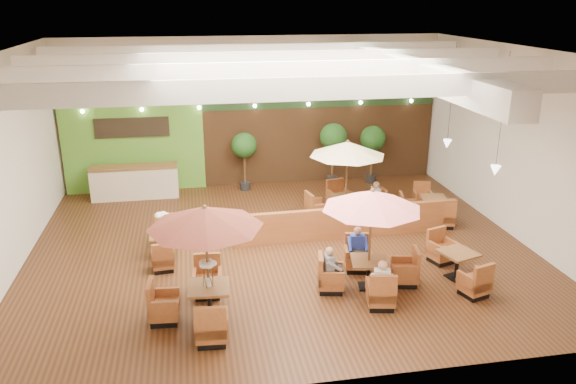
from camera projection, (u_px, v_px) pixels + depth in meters
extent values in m
plane|color=#381E0F|center=(281.00, 248.00, 16.07)|extent=(14.00, 14.00, 0.00)
cube|color=silver|center=(254.00, 112.00, 20.75)|extent=(14.00, 0.04, 5.50)
cube|color=silver|center=(337.00, 247.00, 9.59)|extent=(14.00, 0.04, 5.50)
cube|color=silver|center=(4.00, 168.00, 14.01)|extent=(0.04, 12.00, 5.50)
cube|color=silver|center=(517.00, 144.00, 16.33)|extent=(0.04, 12.00, 5.50)
cube|color=white|center=(280.00, 51.00, 14.26)|extent=(14.00, 12.00, 0.04)
cube|color=brown|center=(255.00, 143.00, 21.07)|extent=(13.90, 0.10, 3.20)
cube|color=#1E3819|center=(254.00, 105.00, 20.58)|extent=(13.90, 0.12, 0.35)
cube|color=#579B2D|center=(134.00, 149.00, 20.28)|extent=(5.00, 0.08, 3.20)
cube|color=black|center=(132.00, 127.00, 19.95)|extent=(2.60, 0.08, 0.70)
cube|color=white|center=(409.00, 70.00, 15.02)|extent=(0.60, 11.00, 0.60)
cube|color=white|center=(314.00, 89.00, 10.66)|extent=(13.60, 0.12, 0.45)
cube|color=white|center=(289.00, 71.00, 13.17)|extent=(13.60, 0.12, 0.45)
cube|color=white|center=(272.00, 59.00, 15.59)|extent=(13.60, 0.12, 0.45)
cube|color=white|center=(260.00, 51.00, 18.10)|extent=(13.60, 0.12, 0.45)
cylinder|color=black|center=(503.00, 113.00, 14.82)|extent=(0.01, 0.01, 3.20)
cone|color=white|center=(495.00, 171.00, 15.35)|extent=(0.28, 0.28, 0.28)
cylinder|color=black|center=(452.00, 94.00, 17.61)|extent=(0.01, 0.01, 3.20)
cone|color=white|center=(447.00, 144.00, 18.14)|extent=(0.28, 0.28, 0.28)
sphere|color=#FFEAC6|center=(82.00, 111.00, 19.37)|extent=(0.14, 0.14, 0.14)
sphere|color=#FFEAC6|center=(142.00, 110.00, 19.70)|extent=(0.14, 0.14, 0.14)
sphere|color=#FFEAC6|center=(199.00, 108.00, 20.04)|extent=(0.14, 0.14, 0.14)
sphere|color=#FFEAC6|center=(255.00, 106.00, 20.37)|extent=(0.14, 0.14, 0.14)
sphere|color=#FFEAC6|center=(309.00, 104.00, 20.70)|extent=(0.14, 0.14, 0.14)
sphere|color=#FFEAC6|center=(361.00, 102.00, 21.03)|extent=(0.14, 0.14, 0.14)
sphere|color=#FFEAC6|center=(411.00, 101.00, 21.36)|extent=(0.14, 0.14, 0.14)
cube|color=beige|center=(135.00, 183.00, 19.90)|extent=(3.00, 0.70, 1.10)
cube|color=brown|center=(134.00, 167.00, 19.71)|extent=(3.00, 0.75, 0.06)
cube|color=brown|center=(348.00, 222.00, 16.61)|extent=(6.88, 0.37, 0.95)
cube|color=brown|center=(209.00, 287.00, 12.35)|extent=(0.95, 0.95, 0.06)
cylinder|color=black|center=(209.00, 302.00, 12.47)|extent=(0.10, 0.10, 0.69)
cube|color=black|center=(210.00, 316.00, 12.59)|extent=(0.50, 0.50, 0.04)
cube|color=brown|center=(212.00, 329.00, 11.57)|extent=(0.69, 0.69, 0.33)
cube|color=brown|center=(213.00, 323.00, 11.23)|extent=(0.65, 0.15, 0.73)
cube|color=brown|center=(196.00, 321.00, 11.48)|extent=(0.13, 0.58, 0.29)
cube|color=brown|center=(226.00, 320.00, 11.53)|extent=(0.13, 0.58, 0.29)
cube|color=black|center=(212.00, 339.00, 11.65)|extent=(0.61, 0.61, 0.15)
cube|color=brown|center=(208.00, 284.00, 13.41)|extent=(0.69, 0.69, 0.33)
cube|color=brown|center=(206.00, 267.00, 13.55)|extent=(0.65, 0.15, 0.73)
cube|color=brown|center=(220.00, 275.00, 13.37)|extent=(0.13, 0.58, 0.29)
cube|color=brown|center=(195.00, 277.00, 13.31)|extent=(0.13, 0.58, 0.29)
cube|color=black|center=(208.00, 293.00, 13.49)|extent=(0.61, 0.61, 0.15)
cube|color=brown|center=(164.00, 309.00, 12.33)|extent=(0.69, 0.69, 0.33)
cube|color=brown|center=(176.00, 295.00, 12.29)|extent=(0.15, 0.65, 0.73)
cube|color=brown|center=(165.00, 294.00, 12.54)|extent=(0.58, 0.13, 0.29)
cube|color=brown|center=(162.00, 308.00, 11.98)|extent=(0.58, 0.13, 0.29)
cube|color=black|center=(165.00, 318.00, 12.41)|extent=(0.61, 0.61, 0.15)
cylinder|color=brown|center=(207.00, 265.00, 12.17)|extent=(0.06, 0.06, 2.60)
cone|color=#562319|center=(205.00, 217.00, 11.80)|extent=(2.49, 2.49, 0.45)
sphere|color=brown|center=(204.00, 207.00, 11.72)|extent=(0.10, 0.10, 0.10)
cylinder|color=silver|center=(208.00, 282.00, 12.30)|extent=(0.10, 0.10, 0.22)
cube|color=brown|center=(369.00, 261.00, 13.65)|extent=(0.99, 0.99, 0.06)
cylinder|color=black|center=(368.00, 274.00, 13.76)|extent=(0.10, 0.10, 0.66)
cube|color=black|center=(368.00, 287.00, 13.88)|extent=(0.52, 0.52, 0.04)
cube|color=brown|center=(381.00, 296.00, 12.90)|extent=(0.72, 0.72, 0.32)
cube|color=brown|center=(387.00, 289.00, 12.58)|extent=(0.63, 0.21, 0.70)
cube|color=brown|center=(369.00, 288.00, 12.84)|extent=(0.18, 0.55, 0.28)
cube|color=brown|center=(394.00, 288.00, 12.83)|extent=(0.18, 0.55, 0.28)
cube|color=black|center=(380.00, 304.00, 12.98)|extent=(0.64, 0.64, 0.14)
cube|color=brown|center=(357.00, 260.00, 14.66)|extent=(0.72, 0.72, 0.32)
cube|color=brown|center=(353.00, 245.00, 14.79)|extent=(0.63, 0.21, 0.70)
cube|color=brown|center=(368.00, 253.00, 14.59)|extent=(0.18, 0.55, 0.28)
cube|color=brown|center=(346.00, 253.00, 14.60)|extent=(0.18, 0.55, 0.28)
cube|color=black|center=(357.00, 268.00, 14.74)|extent=(0.64, 0.64, 0.14)
cube|color=brown|center=(331.00, 280.00, 13.63)|extent=(0.72, 0.72, 0.32)
cube|color=brown|center=(341.00, 267.00, 13.62)|extent=(0.21, 0.63, 0.70)
cube|color=brown|center=(330.00, 267.00, 13.83)|extent=(0.55, 0.18, 0.28)
cube|color=brown|center=(332.00, 278.00, 13.29)|extent=(0.55, 0.18, 0.28)
cube|color=black|center=(330.00, 288.00, 13.70)|extent=(0.64, 0.64, 0.14)
cube|color=brown|center=(405.00, 273.00, 13.94)|extent=(0.72, 0.72, 0.32)
cube|color=brown|center=(396.00, 264.00, 13.75)|extent=(0.21, 0.63, 0.70)
cube|color=brown|center=(407.00, 271.00, 13.60)|extent=(0.55, 0.18, 0.28)
cube|color=brown|center=(403.00, 261.00, 14.15)|extent=(0.55, 0.18, 0.28)
cube|color=black|center=(404.00, 281.00, 14.02)|extent=(0.64, 0.64, 0.14)
cylinder|color=brown|center=(370.00, 241.00, 13.47)|extent=(0.06, 0.06, 2.49)
cone|color=#F2757A|center=(372.00, 200.00, 13.12)|extent=(2.39, 2.39, 0.45)
sphere|color=brown|center=(373.00, 190.00, 13.05)|extent=(0.10, 0.10, 0.10)
cube|color=brown|center=(346.00, 197.00, 17.97)|extent=(1.00, 1.00, 0.06)
cylinder|color=black|center=(345.00, 207.00, 18.09)|extent=(0.10, 0.10, 0.66)
cube|color=black|center=(345.00, 218.00, 18.20)|extent=(0.53, 0.53, 0.04)
cube|color=brown|center=(354.00, 220.00, 17.22)|extent=(0.73, 0.73, 0.32)
cube|color=brown|center=(355.00, 214.00, 16.88)|extent=(0.63, 0.22, 0.70)
cube|color=brown|center=(345.00, 216.00, 17.06)|extent=(0.19, 0.56, 0.28)
cube|color=brown|center=(362.00, 213.00, 17.26)|extent=(0.19, 0.56, 0.28)
cube|color=black|center=(353.00, 227.00, 17.30)|extent=(0.65, 0.65, 0.14)
cube|color=brown|center=(338.00, 200.00, 19.00)|extent=(0.73, 0.73, 0.32)
cube|color=brown|center=(337.00, 189.00, 19.15)|extent=(0.63, 0.22, 0.70)
cube|color=brown|center=(346.00, 193.00, 19.03)|extent=(0.19, 0.56, 0.28)
cube|color=brown|center=(330.00, 195.00, 18.83)|extent=(0.19, 0.56, 0.28)
cube|color=black|center=(338.00, 206.00, 19.08)|extent=(0.65, 0.65, 0.14)
cube|color=brown|center=(317.00, 211.00, 17.95)|extent=(0.73, 0.73, 0.32)
cube|color=brown|center=(325.00, 203.00, 17.85)|extent=(0.22, 0.63, 0.70)
cube|color=brown|center=(313.00, 203.00, 18.14)|extent=(0.56, 0.19, 0.28)
cube|color=brown|center=(320.00, 209.00, 17.63)|extent=(0.56, 0.19, 0.28)
cube|color=black|center=(316.00, 218.00, 18.03)|extent=(0.65, 0.65, 0.14)
cube|color=brown|center=(374.00, 208.00, 18.27)|extent=(0.73, 0.73, 0.32)
cube|color=brown|center=(366.00, 199.00, 18.18)|extent=(0.22, 0.63, 0.70)
cube|color=brown|center=(379.00, 205.00, 17.95)|extent=(0.56, 0.19, 0.28)
cube|color=brown|center=(370.00, 199.00, 18.46)|extent=(0.56, 0.19, 0.28)
cube|color=black|center=(373.00, 214.00, 18.35)|extent=(0.65, 0.65, 0.14)
cylinder|color=brown|center=(346.00, 181.00, 17.80)|extent=(0.06, 0.06, 2.51)
cone|color=beige|center=(348.00, 149.00, 17.44)|extent=(2.41, 2.41, 0.45)
sphere|color=brown|center=(348.00, 141.00, 17.37)|extent=(0.10, 0.10, 0.10)
cube|color=brown|center=(163.00, 235.00, 15.34)|extent=(0.81, 0.81, 0.05)
cylinder|color=black|center=(164.00, 245.00, 15.44)|extent=(0.09, 0.09, 0.59)
cube|color=black|center=(165.00, 256.00, 15.54)|extent=(0.43, 0.43, 0.04)
cube|color=brown|center=(163.00, 261.00, 14.67)|extent=(0.59, 0.59, 0.29)
cube|color=brown|center=(162.00, 255.00, 14.36)|extent=(0.56, 0.13, 0.63)
cube|color=brown|center=(153.00, 256.00, 14.55)|extent=(0.10, 0.49, 0.25)
cube|color=brown|center=(173.00, 254.00, 14.67)|extent=(0.10, 0.49, 0.25)
cube|color=black|center=(164.00, 268.00, 14.74)|extent=(0.52, 0.52, 0.13)
cube|color=brown|center=(165.00, 235.00, 16.25)|extent=(0.59, 0.59, 0.29)
cube|color=brown|center=(165.00, 224.00, 16.38)|extent=(0.56, 0.13, 0.63)
cube|color=brown|center=(174.00, 229.00, 16.25)|extent=(0.10, 0.49, 0.25)
cube|color=brown|center=(156.00, 230.00, 16.13)|extent=(0.10, 0.49, 0.25)
cube|color=black|center=(166.00, 242.00, 16.32)|extent=(0.52, 0.52, 0.13)
cylinder|color=silver|center=(163.00, 230.00, 15.29)|extent=(0.10, 0.10, 0.22)
cube|color=brown|center=(458.00, 253.00, 14.12)|extent=(1.03, 1.03, 0.06)
cylinder|color=black|center=(457.00, 265.00, 14.23)|extent=(0.10, 0.10, 0.64)
cube|color=black|center=(456.00, 277.00, 14.35)|extent=(0.54, 0.54, 0.04)
cube|color=brown|center=(474.00, 285.00, 13.40)|extent=(0.75, 0.75, 0.31)
cube|color=brown|center=(477.00, 279.00, 13.07)|extent=(0.60, 0.27, 0.68)
cube|color=brown|center=(466.00, 280.00, 13.22)|extent=(0.23, 0.53, 0.27)
cube|color=brown|center=(484.00, 275.00, 13.46)|extent=(0.23, 0.53, 0.27)
cube|color=black|center=(473.00, 293.00, 13.48)|extent=(0.66, 0.66, 0.14)
cube|color=brown|center=(441.00, 252.00, 15.11)|extent=(0.75, 0.75, 0.31)
cube|color=brown|center=(441.00, 239.00, 15.25)|extent=(0.60, 0.27, 0.68)
cube|color=brown|center=(450.00, 244.00, 15.17)|extent=(0.23, 0.53, 0.27)
cube|color=brown|center=(434.00, 248.00, 14.92)|extent=(0.23, 0.53, 0.27)
cube|color=black|center=(440.00, 260.00, 15.18)|extent=(0.66, 0.66, 0.14)
cube|color=brown|center=(434.00, 198.00, 18.11)|extent=(0.93, 0.93, 0.05)
cylinder|color=black|center=(433.00, 207.00, 18.22)|extent=(0.09, 0.09, 0.60)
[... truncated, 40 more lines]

